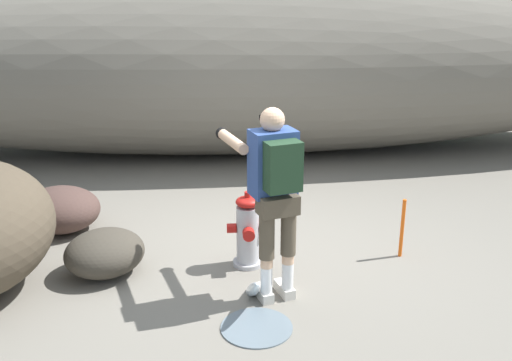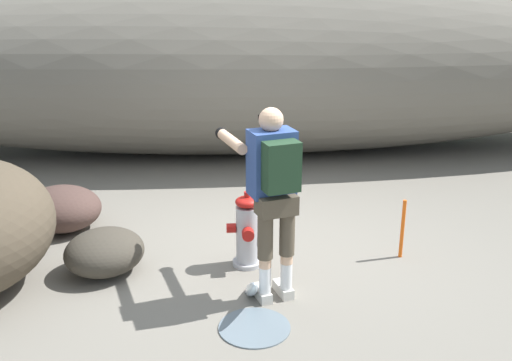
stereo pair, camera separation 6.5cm
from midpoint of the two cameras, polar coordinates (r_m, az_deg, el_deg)
name	(u,v)px [view 1 (the left image)]	position (r m, az deg, el deg)	size (l,w,h in m)	color
ground_plane	(258,259)	(5.82, -0.09, -7.69)	(56.00, 56.00, 0.04)	slate
dirt_embankment	(238,66)	(9.11, -1.96, 11.13)	(14.26, 3.20, 2.67)	#666056
fire_hydrant	(248,232)	(5.53, -1.16, -5.05)	(0.39, 0.34, 0.75)	#B2B2B7
hydrant_water_jet	(253,299)	(5.01, -0.64, -11.54)	(0.57, 1.25, 0.71)	silver
utility_worker	(273,181)	(4.75, 1.33, -0.06)	(0.68, 1.04, 1.65)	beige
boulder_mid	(60,209)	(6.69, -18.85, -2.69)	(0.86, 0.81, 0.48)	#49352F
boulder_small	(105,253)	(5.62, -14.89, -6.84)	(0.69, 0.74, 0.42)	#3F3930
survey_stake	(402,228)	(5.88, 13.79, -4.55)	(0.04, 0.04, 0.60)	#E55914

